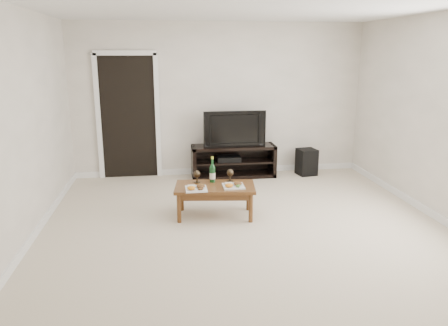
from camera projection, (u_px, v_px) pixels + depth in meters
floor at (249, 235)px, 5.19m from camera, size 5.50×5.50×0.00m
back_wall at (219, 100)px, 7.53m from camera, size 5.00×0.04×2.60m
ceiling at (252, 1)px, 4.54m from camera, size 5.00×5.50×0.04m
doorway at (128, 118)px, 7.36m from camera, size 0.90×0.02×2.05m
media_console at (233, 161)px, 7.55m from camera, size 1.43×0.45×0.55m
television at (234, 128)px, 7.40m from camera, size 1.05×0.16×0.61m
av_receiver at (229, 158)px, 7.51m from camera, size 0.41×0.32×0.08m
subwoofer at (307, 162)px, 7.67m from camera, size 0.35×0.35×0.46m
coffee_table at (215, 201)px, 5.73m from camera, size 1.09×0.68×0.42m
plate_left at (196, 187)px, 5.51m from camera, size 0.27×0.27×0.07m
plate_right at (233, 184)px, 5.61m from camera, size 0.27×0.27×0.07m
wine_bottle at (212, 169)px, 5.79m from camera, size 0.07×0.07×0.35m
goblet_left at (197, 176)px, 5.79m from camera, size 0.09×0.09×0.17m
goblet_right at (230, 175)px, 5.85m from camera, size 0.09×0.09×0.17m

